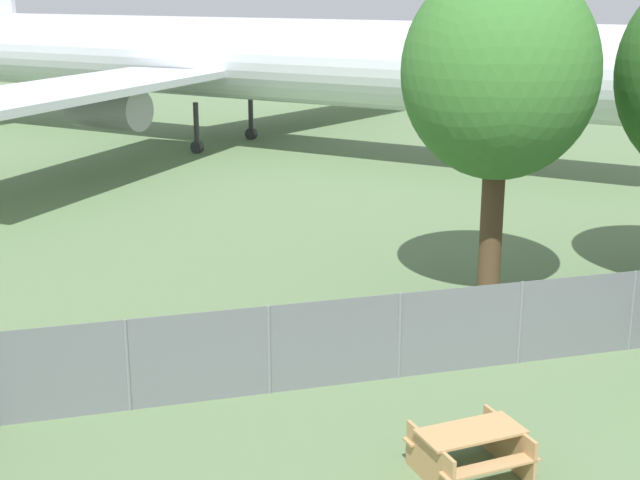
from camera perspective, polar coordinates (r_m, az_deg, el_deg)
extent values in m
cylinder|color=slate|center=(16.14, -12.21, -7.86)|extent=(0.07, 0.07, 1.72)
cylinder|color=slate|center=(16.44, -3.28, -7.05)|extent=(0.07, 0.07, 1.72)
cylinder|color=slate|center=(17.12, 5.11, -6.14)|extent=(0.07, 0.07, 1.72)
cylinder|color=slate|center=(18.14, 12.69, -5.19)|extent=(0.07, 0.07, 1.72)
cylinder|color=slate|center=(19.43, 19.34, -4.29)|extent=(0.07, 0.07, 1.72)
cube|color=slate|center=(17.12, 5.11, -6.14)|extent=(56.00, 0.01, 1.72)
cylinder|color=silver|center=(41.42, -4.19, 11.47)|extent=(27.69, 28.02, 3.67)
cube|color=silver|center=(50.79, 0.43, 11.68)|extent=(15.89, 13.60, 0.30)
cylinder|color=#939399|center=(48.96, -1.32, 10.37)|extent=(3.49, 3.51, 1.65)
cube|color=silver|center=(34.98, -15.80, 9.23)|extent=(13.74, 15.81, 0.30)
cylinder|color=#939399|center=(37.04, -13.40, 8.20)|extent=(3.49, 3.51, 1.65)
cylinder|color=#2D2D33|center=(36.66, 11.27, 5.94)|extent=(0.24, 0.24, 2.30)
cylinder|color=#2D2D33|center=(36.82, 11.20, 4.60)|extent=(0.61, 0.61, 0.56)
cylinder|color=#2D2D33|center=(44.54, -4.45, 7.90)|extent=(0.24, 0.24, 2.30)
cylinder|color=#2D2D33|center=(44.67, -4.43, 6.79)|extent=(0.61, 0.61, 0.56)
cylinder|color=#2D2D33|center=(41.01, -7.92, 7.12)|extent=(0.24, 0.24, 2.30)
cylinder|color=#2D2D33|center=(41.15, -7.87, 5.92)|extent=(0.61, 0.61, 0.56)
cube|color=tan|center=(14.05, 9.65, -11.98)|extent=(1.69, 0.95, 0.04)
cube|color=tan|center=(14.61, 8.40, -12.11)|extent=(1.63, 0.47, 0.04)
cube|color=tan|center=(13.79, 10.86, -14.05)|extent=(1.63, 0.47, 0.04)
cube|color=tan|center=(14.58, 11.98, -12.68)|extent=(0.23, 1.40, 0.74)
cube|color=tan|center=(13.90, 7.04, -13.94)|extent=(0.23, 1.40, 0.74)
cylinder|color=#4C3823|center=(21.61, 10.90, 0.81)|extent=(0.54, 0.54, 3.50)
ellipsoid|color=#38702D|center=(20.99, 11.43, 10.52)|extent=(4.50, 4.50, 4.95)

